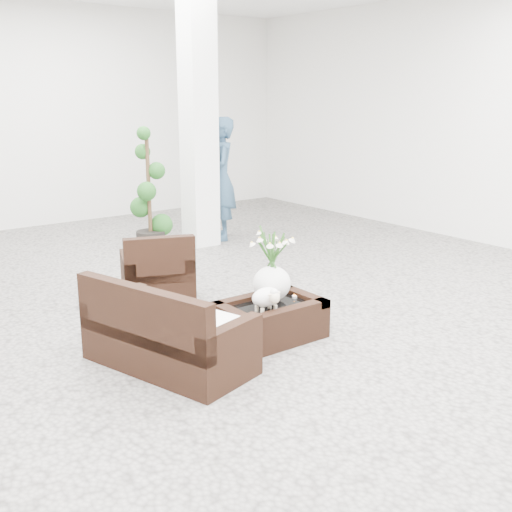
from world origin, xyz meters
TOP-DOWN VIEW (x-y plane):
  - ground at (0.00, 0.00)m, footprint 11.00×11.00m
  - column at (1.20, 2.80)m, footprint 0.40×0.40m
  - coffee_table at (-0.22, -0.60)m, footprint 0.90×0.60m
  - sheep_figurine at (-0.34, -0.70)m, footprint 0.28×0.23m
  - planter_narcissus at (-0.12, -0.50)m, footprint 0.44×0.44m
  - tealight at (0.08, -0.58)m, footprint 0.04×0.04m
  - armchair at (-0.52, 0.93)m, footprint 0.90×0.88m
  - loveseat at (-1.22, -0.57)m, footprint 1.01×1.49m
  - topiary at (0.47, 2.94)m, footprint 0.44×0.44m
  - shopper at (1.63, 2.91)m, footprint 0.68×0.77m

SIDE VIEW (x-z plane):
  - ground at x=0.00m, z-range 0.00..0.00m
  - coffee_table at x=-0.22m, z-range 0.00..0.31m
  - tealight at x=0.08m, z-range 0.31..0.34m
  - loveseat at x=-1.22m, z-range 0.00..0.73m
  - armchair at x=-0.52m, z-range 0.00..0.75m
  - sheep_figurine at x=-0.34m, z-range 0.31..0.52m
  - planter_narcissus at x=-0.12m, z-range 0.31..1.11m
  - topiary at x=0.47m, z-range 0.00..1.66m
  - shopper at x=1.63m, z-range 0.00..1.78m
  - column at x=1.20m, z-range 0.00..3.50m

